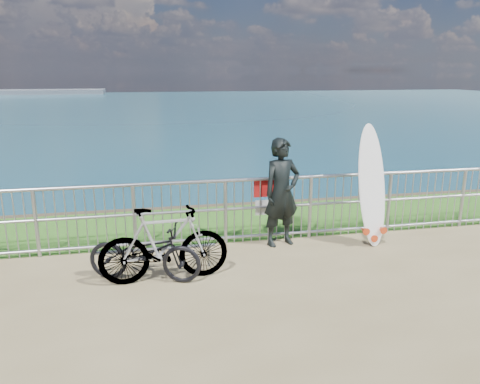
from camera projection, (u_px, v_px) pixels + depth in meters
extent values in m
plane|color=#29611A|center=(241.00, 221.00, 9.15)|extent=(120.00, 120.00, 0.00)
cube|color=brown|center=(231.00, 308.00, 10.92)|extent=(120.00, 0.30, 5.00)
plane|color=#225367|center=(153.00, 111.00, 93.19)|extent=(260.00, 260.00, 0.00)
cylinder|color=#999BA1|center=(255.00, 179.00, 7.83)|extent=(10.00, 0.06, 0.06)
cylinder|color=#999BA1|center=(254.00, 208.00, 7.95)|extent=(10.00, 0.05, 0.05)
cylinder|color=#999BA1|center=(254.00, 236.00, 8.08)|extent=(10.00, 0.05, 0.05)
cylinder|color=#999BA1|center=(36.00, 224.00, 7.29)|extent=(0.06, 0.06, 1.10)
cylinder|color=#999BA1|center=(134.00, 218.00, 7.58)|extent=(0.06, 0.06, 1.10)
cylinder|color=#999BA1|center=(225.00, 212.00, 7.87)|extent=(0.06, 0.06, 1.10)
cylinder|color=#999BA1|center=(310.00, 207.00, 8.16)|extent=(0.06, 0.06, 1.10)
cylinder|color=#999BA1|center=(389.00, 203.00, 8.45)|extent=(0.06, 0.06, 1.10)
cylinder|color=#999BA1|center=(462.00, 198.00, 8.74)|extent=(0.06, 0.06, 1.10)
cube|color=red|center=(266.00, 188.00, 7.97)|extent=(0.42, 0.02, 0.30)
cube|color=white|center=(266.00, 188.00, 7.97)|extent=(0.38, 0.01, 0.08)
cube|color=white|center=(265.00, 207.00, 8.06)|extent=(0.36, 0.02, 0.26)
imported|color=black|center=(282.00, 193.00, 7.75)|extent=(0.75, 0.59, 1.81)
ellipsoid|color=white|center=(372.00, 185.00, 7.77)|extent=(0.62, 0.57, 2.04)
cone|color=#BF3714|center=(364.00, 230.00, 7.81)|extent=(0.12, 0.22, 0.12)
cone|color=#BF3714|center=(381.00, 228.00, 7.87)|extent=(0.12, 0.22, 0.12)
cone|color=#BF3714|center=(372.00, 237.00, 7.87)|extent=(0.12, 0.22, 0.12)
imported|color=black|center=(144.00, 252.00, 6.50)|extent=(1.70, 1.04, 0.84)
imported|color=black|center=(164.00, 244.00, 6.46)|extent=(1.82, 0.60, 1.08)
cylinder|color=#999BA1|center=(156.00, 249.00, 6.83)|extent=(1.75, 0.05, 0.05)
cylinder|color=#999BA1|center=(102.00, 264.00, 6.72)|extent=(0.04, 0.04, 0.34)
cylinder|color=#999BA1|center=(209.00, 256.00, 7.02)|extent=(0.04, 0.04, 0.34)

